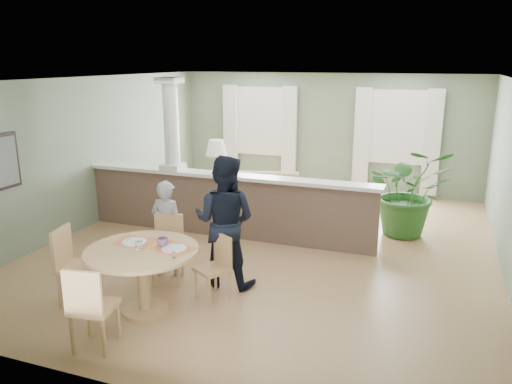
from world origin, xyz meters
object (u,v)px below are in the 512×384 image
at_px(chair_far_boy, 168,245).
at_px(chair_near, 90,305).
at_px(dining_table, 143,262).
at_px(man_person, 225,221).
at_px(houseplant, 409,191).
at_px(chair_far_man, 216,264).
at_px(sofa, 245,195).
at_px(child_person, 167,228).
at_px(chair_side, 73,262).

relative_size(chair_far_boy, chair_near, 0.96).
distance_m(chair_far_boy, chair_near, 1.85).
bearing_deg(dining_table, chair_far_boy, 101.92).
xyz_separation_m(chair_near, man_person, (0.66, 2.00, 0.37)).
xyz_separation_m(houseplant, chair_near, (-2.84, -4.92, -0.25)).
bearing_deg(chair_far_man, chair_far_boy, -167.44).
bearing_deg(chair_near, houseplant, -130.63).
distance_m(houseplant, chair_far_boy, 4.29).
bearing_deg(sofa, chair_far_man, -89.27).
relative_size(sofa, chair_far_boy, 2.96).
height_order(chair_far_boy, man_person, man_person).
xyz_separation_m(dining_table, man_person, (0.60, 1.07, 0.25)).
xyz_separation_m(chair_far_boy, man_person, (0.79, 0.15, 0.39)).
height_order(chair_far_man, man_person, man_person).
height_order(dining_table, chair_near, chair_near).
relative_size(dining_table, man_person, 0.75).
height_order(chair_far_boy, child_person, child_person).
relative_size(chair_near, chair_side, 0.97).
xyz_separation_m(sofa, child_person, (-0.00, -3.01, 0.29)).
xyz_separation_m(chair_far_boy, child_person, (-0.10, 0.17, 0.18)).
height_order(sofa, chair_far_boy, chair_far_boy).
relative_size(chair_far_man, child_person, 0.61).
height_order(sofa, man_person, man_person).
height_order(houseplant, man_person, man_person).
xyz_separation_m(houseplant, man_person, (-2.19, -2.92, 0.11)).
bearing_deg(dining_table, chair_far_man, 44.12).
distance_m(sofa, chair_side, 4.26).
bearing_deg(man_person, chair_near, 70.38).
bearing_deg(sofa, houseplant, -16.71).
height_order(houseplant, dining_table, houseplant).
bearing_deg(chair_near, dining_table, -104.22).
xyz_separation_m(chair_far_man, man_person, (-0.06, 0.43, 0.43)).
distance_m(chair_near, chair_side, 1.22).
relative_size(houseplant, chair_far_man, 1.87).
xyz_separation_m(houseplant, dining_table, (-2.79, -3.99, -0.14)).
height_order(child_person, man_person, man_person).
height_order(chair_far_boy, chair_side, chair_side).
distance_m(houseplant, chair_far_man, 3.98).
bearing_deg(chair_side, sofa, -20.21).
distance_m(child_person, man_person, 0.92).
relative_size(chair_side, man_person, 0.55).
distance_m(houseplant, chair_near, 5.69).
height_order(dining_table, chair_far_boy, same).
relative_size(chair_far_man, man_person, 0.47).
bearing_deg(houseplant, chair_far_boy, -134.13).
bearing_deg(houseplant, sofa, 177.98).
bearing_deg(man_person, chair_far_man, 97.04).
xyz_separation_m(sofa, dining_table, (0.29, -4.10, 0.25)).
distance_m(chair_far_man, chair_side, 1.79).
relative_size(houseplant, man_person, 0.87).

